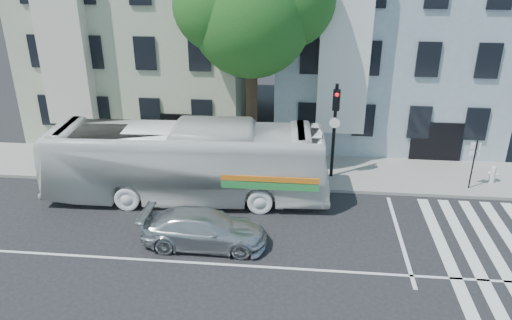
# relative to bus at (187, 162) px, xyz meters

# --- Properties ---
(ground) EXTENTS (120.00, 120.00, 0.00)m
(ground) POSITION_rel_bus_xyz_m (2.50, -4.93, -1.74)
(ground) COLOR black
(ground) RESTS_ON ground
(sidewalk_far) EXTENTS (80.00, 4.00, 0.15)m
(sidewalk_far) POSITION_rel_bus_xyz_m (2.50, 3.07, -1.66)
(sidewalk_far) COLOR gray
(sidewalk_far) RESTS_ON ground
(building_left) EXTENTS (12.00, 10.00, 11.00)m
(building_left) POSITION_rel_bus_xyz_m (-4.50, 10.07, 3.76)
(building_left) COLOR #A9B093
(building_left) RESTS_ON ground
(building_right) EXTENTS (12.00, 10.00, 11.00)m
(building_right) POSITION_rel_bus_xyz_m (9.50, 10.07, 3.76)
(building_right) COLOR #8CA0A7
(building_right) RESTS_ON ground
(street_tree) EXTENTS (7.30, 5.90, 11.10)m
(street_tree) POSITION_rel_bus_xyz_m (2.56, 3.80, 6.09)
(street_tree) COLOR #2D2116
(street_tree) RESTS_ON ground
(bus) EXTENTS (3.52, 12.59, 3.47)m
(bus) POSITION_rel_bus_xyz_m (0.00, 0.00, 0.00)
(bus) COLOR white
(bus) RESTS_ON ground
(sedan) EXTENTS (1.96, 4.76, 1.38)m
(sedan) POSITION_rel_bus_xyz_m (1.48, -3.71, -1.05)
(sedan) COLOR silver
(sedan) RESTS_ON ground
(hedge) EXTENTS (8.49, 2.61, 0.70)m
(hedge) POSITION_rel_bus_xyz_m (-2.73, 1.37, -1.24)
(hedge) COLOR #305B1D
(hedge) RESTS_ON sidewalk_far
(traffic_signal) EXTENTS (0.49, 0.55, 4.74)m
(traffic_signal) POSITION_rel_bus_xyz_m (6.49, 2.45, 1.33)
(traffic_signal) COLOR black
(traffic_signal) RESTS_ON ground
(fire_hydrant) EXTENTS (0.47, 0.27, 0.83)m
(fire_hydrant) POSITION_rel_bus_xyz_m (14.04, 2.64, -1.16)
(fire_hydrant) COLOR silver
(fire_hydrant) RESTS_ON sidewalk_far
(far_sign_pole) EXTENTS (0.42, 0.21, 2.39)m
(far_sign_pole) POSITION_rel_bus_xyz_m (12.79, 1.94, -0.06)
(far_sign_pole) COLOR black
(far_sign_pole) RESTS_ON sidewalk_far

